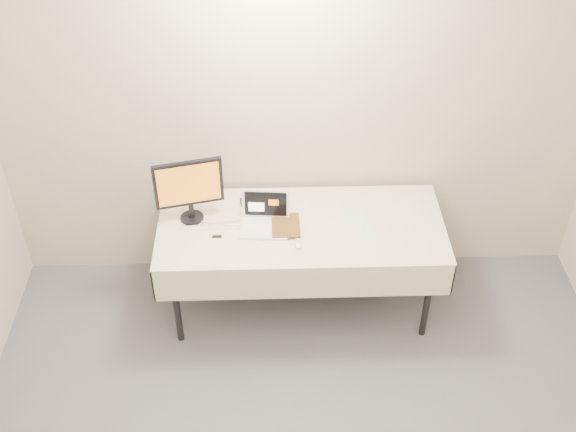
{
  "coord_description": "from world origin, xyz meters",
  "views": [
    {
      "loc": [
        -0.19,
        -1.51,
        3.75
      ],
      "look_at": [
        -0.09,
        1.99,
        0.86
      ],
      "focal_mm": 45.0,
      "sensor_mm": 36.0,
      "label": 1
    }
  ],
  "objects_px": {
    "table": "(301,232)",
    "laptop": "(265,218)",
    "monitor": "(189,186)",
    "book": "(271,213)"
  },
  "relations": [
    {
      "from": "table",
      "to": "laptop",
      "type": "xyz_separation_m",
      "value": [
        -0.23,
        0.02,
        0.11
      ]
    },
    {
      "from": "monitor",
      "to": "book",
      "type": "distance_m",
      "value": 0.55
    },
    {
      "from": "table",
      "to": "laptop",
      "type": "height_order",
      "value": "laptop"
    },
    {
      "from": "table",
      "to": "book",
      "type": "relative_size",
      "value": 7.6
    },
    {
      "from": "laptop",
      "to": "monitor",
      "type": "relative_size",
      "value": 0.73
    },
    {
      "from": "monitor",
      "to": "book",
      "type": "bearing_deg",
      "value": -24.89
    },
    {
      "from": "laptop",
      "to": "book",
      "type": "distance_m",
      "value": 0.09
    },
    {
      "from": "book",
      "to": "table",
      "type": "bearing_deg",
      "value": 5.52
    },
    {
      "from": "laptop",
      "to": "monitor",
      "type": "distance_m",
      "value": 0.53
    },
    {
      "from": "monitor",
      "to": "table",
      "type": "bearing_deg",
      "value": -20.03
    }
  ]
}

